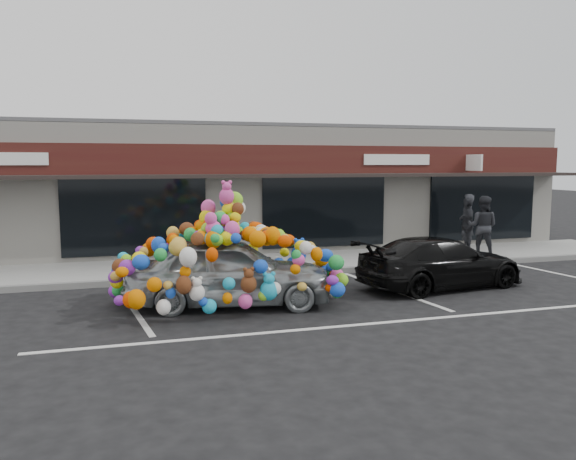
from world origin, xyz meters
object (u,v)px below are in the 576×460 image
object	(u,v)px
toy_car	(229,263)
pedestrian_b	(483,226)
black_sedan	(441,262)
pedestrian_c	(467,225)
pedestrian_a	(466,222)

from	to	relation	value
toy_car	pedestrian_b	bearing A→B (deg)	-59.33
black_sedan	pedestrian_c	distance (m)	5.27
black_sedan	pedestrian_a	size ratio (longest dim) A/B	2.29
toy_car	pedestrian_c	bearing A→B (deg)	-54.00
black_sedan	pedestrian_c	bearing A→B (deg)	-48.77
pedestrian_b	toy_car	bearing A→B (deg)	65.38
toy_car	pedestrian_b	world-z (taller)	toy_car
pedestrian_b	pedestrian_c	size ratio (longest dim) A/B	1.07
black_sedan	pedestrian_b	bearing A→B (deg)	-55.98
pedestrian_b	black_sedan	bearing A→B (deg)	86.85
pedestrian_a	pedestrian_c	world-z (taller)	pedestrian_a
pedestrian_a	pedestrian_c	distance (m)	0.20
toy_car	black_sedan	size ratio (longest dim) A/B	1.14
pedestrian_a	pedestrian_b	size ratio (longest dim) A/B	0.99
black_sedan	pedestrian_a	xyz separation A→B (m)	(3.49, 4.16, 0.46)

